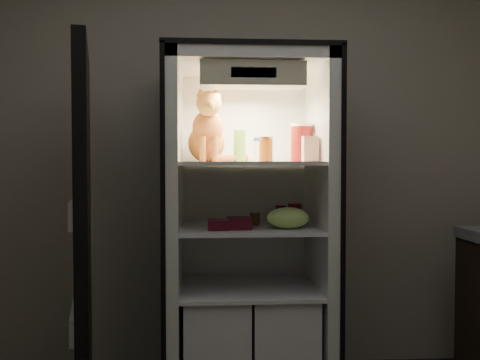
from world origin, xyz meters
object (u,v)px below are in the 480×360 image
at_px(berry_box_right, 239,223).
at_px(soda_can_a, 280,214).
at_px(tabby_cat, 207,134).
at_px(soda_can_c, 294,214).
at_px(pepper_jar, 302,143).
at_px(berry_box_left, 218,225).
at_px(soda_can_b, 296,214).
at_px(mayo_tub, 262,150).
at_px(salsa_jar, 266,149).
at_px(cream_carton, 310,149).
at_px(condiment_jar, 255,218).
at_px(parmesan_shaker, 240,146).
at_px(refrigerator, 248,251).
at_px(grape_bag, 288,218).

bearing_deg(berry_box_right, soda_can_a, 40.17).
relative_size(tabby_cat, soda_can_c, 3.19).
xyz_separation_m(tabby_cat, pepper_jar, (0.52, -0.02, -0.05)).
relative_size(tabby_cat, soda_can_a, 3.74).
bearing_deg(tabby_cat, berry_box_left, -81.86).
bearing_deg(soda_can_a, tabby_cat, 178.76).
relative_size(soda_can_b, soda_can_c, 0.97).
xyz_separation_m(mayo_tub, soda_can_c, (0.16, -0.14, -0.35)).
height_order(salsa_jar, berry_box_right, salsa_jar).
distance_m(pepper_jar, cream_carton, 0.17).
distance_m(condiment_jar, berry_box_left, 0.28).
bearing_deg(tabby_cat, cream_carton, -24.02).
height_order(parmesan_shaker, condiment_jar, parmesan_shaker).
bearing_deg(soda_can_b, soda_can_a, 129.92).
bearing_deg(refrigerator, soda_can_b, -17.28).
bearing_deg(soda_can_a, refrigerator, -178.35).
distance_m(salsa_jar, grape_bag, 0.38).
bearing_deg(pepper_jar, salsa_jar, -152.82).
distance_m(pepper_jar, grape_bag, 0.45).
relative_size(salsa_jar, pepper_jar, 0.62).
bearing_deg(salsa_jar, parmesan_shaker, 133.98).
bearing_deg(condiment_jar, tabby_cat, 168.62).
relative_size(mayo_tub, soda_can_c, 1.03).
height_order(grape_bag, berry_box_left, grape_bag).
distance_m(parmesan_shaker, grape_bag, 0.50).
xyz_separation_m(mayo_tub, soda_can_b, (0.17, -0.13, -0.35)).
xyz_separation_m(soda_can_a, grape_bag, (0.01, -0.20, 0.00)).
bearing_deg(grape_bag, soda_can_b, 62.83).
xyz_separation_m(parmesan_shaker, cream_carton, (0.36, -0.19, -0.02)).
bearing_deg(berry_box_right, pepper_jar, 28.01).
bearing_deg(refrigerator, soda_can_c, -19.73).
xyz_separation_m(salsa_jar, grape_bag, (0.11, -0.08, -0.36)).
relative_size(mayo_tub, cream_carton, 1.00).
distance_m(salsa_jar, berry_box_left, 0.48).
height_order(soda_can_b, berry_box_right, soda_can_b).
relative_size(refrigerator, parmesan_shaker, 10.81).
height_order(mayo_tub, pepper_jar, pepper_jar).
height_order(pepper_jar, berry_box_left, pepper_jar).
bearing_deg(salsa_jar, berry_box_right, -150.81).
height_order(pepper_jar, condiment_jar, pepper_jar).
relative_size(tabby_cat, salsa_jar, 3.14).
height_order(cream_carton, soda_can_a, cream_carton).
bearing_deg(parmesan_shaker, salsa_jar, -46.02).
bearing_deg(pepper_jar, mayo_tub, 164.20).
relative_size(condiment_jar, berry_box_left, 0.75).
xyz_separation_m(pepper_jar, berry_box_left, (-0.47, -0.21, -0.43)).
relative_size(tabby_cat, berry_box_right, 3.37).
bearing_deg(parmesan_shaker, berry_box_left, -117.57).
bearing_deg(mayo_tub, refrigerator, -148.26).
relative_size(salsa_jar, soda_can_a, 1.19).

